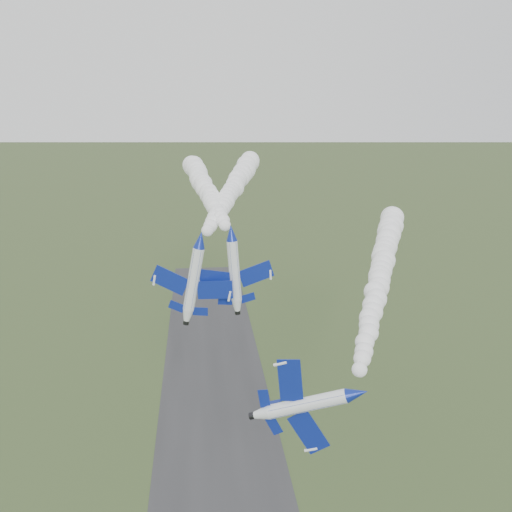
{
  "coord_description": "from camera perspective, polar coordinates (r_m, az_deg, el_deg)",
  "views": [
    {
      "loc": [
        -2.84,
        -58.54,
        62.44
      ],
      "look_at": [
        5.16,
        18.04,
        42.05
      ],
      "focal_mm": 40.0,
      "sensor_mm": 36.0,
      "label": 1
    }
  ],
  "objects": [
    {
      "name": "smoke_trail_jet_pair_left",
      "position": [
        116.95,
        -2.15,
        7.01
      ],
      "size": [
        18.25,
        70.14,
        4.99
      ],
      "primitive_type": null,
      "rotation": [
        0.0,
        0.0,
        -0.19
      ],
      "color": "silver"
    },
    {
      "name": "jet_lead",
      "position": [
        62.47,
        10.12,
        -13.43
      ],
      "size": [
        6.93,
        13.27,
        10.56
      ],
      "rotation": [
        0.0,
        1.23,
        -0.32
      ],
      "color": "white"
    },
    {
      "name": "smoke_trail_jet_lead",
      "position": [
        97.3,
        12.42,
        -1.27
      ],
      "size": [
        26.6,
        67.86,
        4.88
      ],
      "primitive_type": null,
      "rotation": [
        0.0,
        0.0,
        -0.32
      ],
      "color": "silver"
    },
    {
      "name": "runway",
      "position": [
        108.37,
        -3.6,
        -20.37
      ],
      "size": [
        24.0,
        260.0,
        0.04
      ],
      "primitive_type": "cube",
      "color": "#2D2D30",
      "rests_on": "ground"
    },
    {
      "name": "jet_pair_right",
      "position": [
        80.62,
        -2.48,
        2.34
      ],
      "size": [
        11.36,
        13.54,
        3.37
      ],
      "rotation": [
        0.0,
        -0.07,
        0.11
      ],
      "color": "white"
    },
    {
      "name": "smoke_trail_jet_pair_right",
      "position": [
        120.25,
        -5.21,
        6.98
      ],
      "size": [
        13.13,
        74.49,
        5.09
      ],
      "primitive_type": null,
      "rotation": [
        0.0,
        0.0,
        0.11
      ],
      "color": "silver"
    },
    {
      "name": "jet_pair_left",
      "position": [
        79.4,
        -5.6,
        1.63
      ],
      "size": [
        11.74,
        14.07,
        3.94
      ],
      "rotation": [
        0.0,
        0.19,
        -0.19
      ],
      "color": "white"
    }
  ]
}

